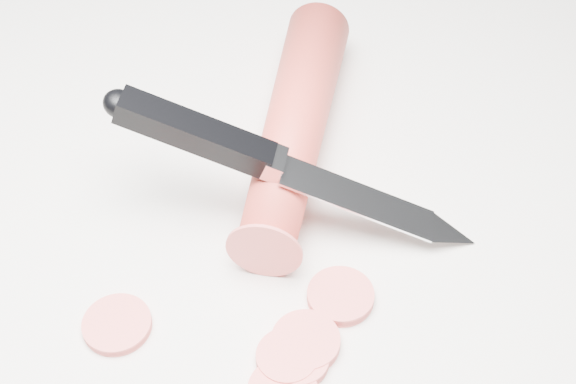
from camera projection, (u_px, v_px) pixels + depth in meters
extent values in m
plane|color=white|center=(255.00, 305.00, 0.44)|extent=(2.40, 2.40, 0.00)
cylinder|color=red|center=(295.00, 125.00, 0.50)|extent=(0.13, 0.20, 0.04)
cylinder|color=#ED5853|center=(341.00, 296.00, 0.44)|extent=(0.04, 0.04, 0.01)
cylinder|color=#ED5853|center=(287.00, 358.00, 0.41)|extent=(0.03, 0.03, 0.01)
cylinder|color=#ED5853|center=(299.00, 360.00, 0.41)|extent=(0.03, 0.03, 0.01)
cylinder|color=#ED5853|center=(117.00, 324.00, 0.43)|extent=(0.04, 0.04, 0.01)
cylinder|color=#ED5853|center=(306.00, 342.00, 0.42)|extent=(0.04, 0.04, 0.01)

